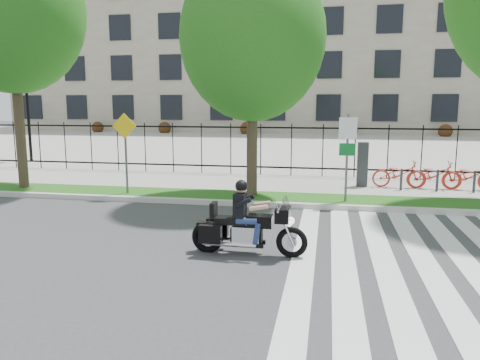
# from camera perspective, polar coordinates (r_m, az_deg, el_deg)

# --- Properties ---
(ground) EXTENTS (120.00, 120.00, 0.00)m
(ground) POSITION_cam_1_polar(r_m,az_deg,el_deg) (9.74, -5.36, -8.30)
(ground) COLOR #38383A
(ground) RESTS_ON ground
(curb) EXTENTS (60.00, 0.20, 0.15)m
(curb) POSITION_cam_1_polar(r_m,az_deg,el_deg) (13.57, -0.58, -2.84)
(curb) COLOR beige
(curb) RESTS_ON ground
(grass_verge) EXTENTS (60.00, 1.50, 0.15)m
(grass_verge) POSITION_cam_1_polar(r_m,az_deg,el_deg) (14.39, 0.08, -2.13)
(grass_verge) COLOR #174C13
(grass_verge) RESTS_ON ground
(sidewalk) EXTENTS (60.00, 3.50, 0.15)m
(sidewalk) POSITION_cam_1_polar(r_m,az_deg,el_deg) (16.81, 1.66, -0.46)
(sidewalk) COLOR gray
(sidewalk) RESTS_ON ground
(plaza) EXTENTS (80.00, 34.00, 0.10)m
(plaza) POSITION_cam_1_polar(r_m,az_deg,el_deg) (34.13, 6.33, 4.47)
(plaza) COLOR gray
(plaza) RESTS_ON ground
(crosswalk_stripes) EXTENTS (5.70, 8.00, 0.01)m
(crosswalk_stripes) POSITION_cam_1_polar(r_m,az_deg,el_deg) (9.64, 23.81, -9.23)
(crosswalk_stripes) COLOR silver
(crosswalk_stripes) RESTS_ON ground
(iron_fence) EXTENTS (30.00, 0.06, 2.00)m
(iron_fence) POSITION_cam_1_polar(r_m,az_deg,el_deg) (18.38, 2.54, 3.77)
(iron_fence) COLOR black
(iron_fence) RESTS_ON sidewalk
(office_building) EXTENTS (60.00, 21.90, 20.15)m
(office_building) POSITION_cam_1_polar(r_m,az_deg,el_deg) (54.34, 8.24, 16.73)
(office_building) COLOR gray
(office_building) RESTS_ON ground
(lamp_post_left) EXTENTS (1.06, 0.70, 4.25)m
(lamp_post_left) POSITION_cam_1_polar(r_m,az_deg,el_deg) (25.50, -24.54, 9.14)
(lamp_post_left) COLOR black
(lamp_post_left) RESTS_ON ground
(street_tree_0) EXTENTS (4.61, 4.61, 8.39)m
(street_tree_0) POSITION_cam_1_polar(r_m,az_deg,el_deg) (17.34, -26.16, 18.16)
(street_tree_0) COLOR #36281D
(street_tree_0) RESTS_ON grass_verge
(street_tree_1) EXTENTS (4.24, 4.24, 7.12)m
(street_tree_1) POSITION_cam_1_polar(r_m,az_deg,el_deg) (14.16, 1.52, 16.99)
(street_tree_1) COLOR #36281D
(street_tree_1) RESTS_ON grass_verge
(sign_pole_regulatory) EXTENTS (0.50, 0.09, 2.50)m
(sign_pole_regulatory) POSITION_cam_1_polar(r_m,az_deg,el_deg) (13.55, 12.95, 4.03)
(sign_pole_regulatory) COLOR #59595B
(sign_pole_regulatory) RESTS_ON grass_verge
(sign_pole_warning) EXTENTS (0.78, 0.09, 2.49)m
(sign_pole_warning) POSITION_cam_1_polar(r_m,az_deg,el_deg) (14.87, -13.81, 4.46)
(sign_pole_warning) COLOR #59595B
(sign_pole_warning) RESTS_ON grass_verge
(motorcycle_rider) EXTENTS (2.32, 0.69, 1.79)m
(motorcycle_rider) POSITION_cam_1_polar(r_m,az_deg,el_deg) (9.16, 0.95, -5.52)
(motorcycle_rider) COLOR black
(motorcycle_rider) RESTS_ON ground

